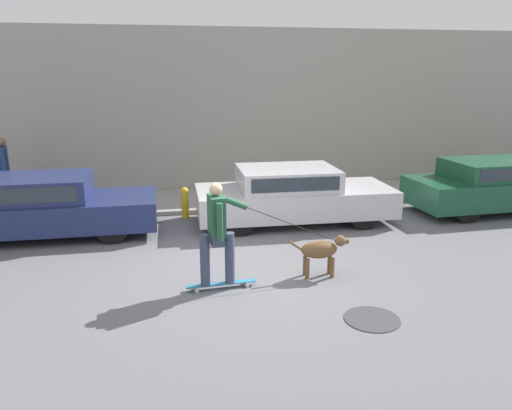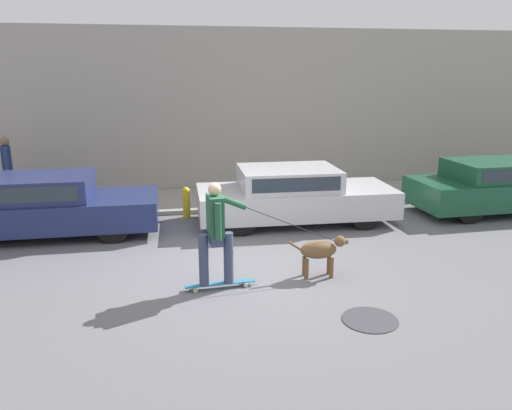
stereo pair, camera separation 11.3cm
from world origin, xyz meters
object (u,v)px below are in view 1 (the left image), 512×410
parked_car_1 (293,196)px  parked_car_2 (498,186)px  skateboarder (218,230)px  fire_hydrant (185,202)px  parked_car_0 (40,207)px  pedestrian_with_bag (5,169)px  dog (321,250)px

parked_car_1 → parked_car_2: 5.17m
skateboarder → fire_hydrant: 4.15m
parked_car_2 → skateboarder: 7.96m
parked_car_0 → pedestrian_with_bag: size_ratio=2.71×
pedestrian_with_bag → fire_hydrant: bearing=146.1°
parked_car_1 → skateboarder: size_ratio=1.71×
parked_car_2 → fire_hydrant: parked_car_2 is taller
dog → fire_hydrant: size_ratio=1.39×
parked_car_0 → parked_car_2: (10.54, -0.00, 0.00)m
parked_car_1 → fire_hydrant: (-2.38, 0.79, -0.23)m
dog → parked_car_0: bearing=150.5°
parked_car_0 → parked_car_2: bearing=0.1°
parked_car_1 → parked_car_0: bearing=-178.8°
parked_car_0 → parked_car_1: 5.36m
fire_hydrant → parked_car_2: bearing=-6.0°
parked_car_2 → pedestrian_with_bag: size_ratio=2.64×
dog → pedestrian_with_bag: (-6.27, 5.39, 0.58)m
parked_car_2 → dog: 6.33m
parked_car_0 → skateboarder: size_ratio=1.78×
parked_car_0 → pedestrian_with_bag: 2.62m
skateboarder → fire_hydrant: size_ratio=3.52×
skateboarder → pedestrian_with_bag: size_ratio=1.52×
parked_car_0 → parked_car_1: size_ratio=1.04×
parked_car_1 → pedestrian_with_bag: 7.00m
parked_car_2 → pedestrian_with_bag: (-11.79, 2.27, 0.41)m
parked_car_1 → fire_hydrant: 2.52m
parked_car_0 → parked_car_2: parked_car_0 is taller
parked_car_1 → skateboarder: 3.91m
dog → parked_car_1: bearing=86.1°
skateboarder → fire_hydrant: bearing=90.3°
parked_car_1 → parked_car_2: parked_car_2 is taller
parked_car_0 → skateboarder: skateboarder is taller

